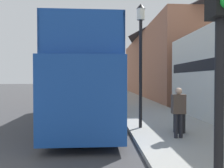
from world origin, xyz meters
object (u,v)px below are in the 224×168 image
at_px(lamp_post_nearest, 141,43).
at_px(pedestrian_second, 178,108).
at_px(parked_car_ahead_of_bus, 100,95).
at_px(litter_bin, 179,120).
at_px(tour_bus, 89,85).
at_px(lamp_post_second, 120,66).
at_px(lamp_post_third, 115,69).
at_px(traffic_signal, 221,28).

bearing_deg(lamp_post_nearest, pedestrian_second, -59.01).
distance_m(parked_car_ahead_of_bus, litter_bin, 12.34).
bearing_deg(lamp_post_nearest, tour_bus, 130.20).
distance_m(lamp_post_nearest, lamp_post_second, 7.52).
relative_size(pedestrian_second, lamp_post_third, 0.38).
xyz_separation_m(lamp_post_second, litter_bin, (1.39, -8.40, -2.52)).
bearing_deg(lamp_post_second, parked_car_ahead_of_bus, 113.14).
distance_m(pedestrian_second, lamp_post_third, 16.81).
bearing_deg(litter_bin, lamp_post_nearest, 145.37).
relative_size(tour_bus, parked_car_ahead_of_bus, 2.39).
relative_size(parked_car_ahead_of_bus, pedestrian_second, 2.65).
bearing_deg(lamp_post_third, lamp_post_second, -90.72).
height_order(lamp_post_nearest, lamp_post_third, lamp_post_nearest).
distance_m(tour_bus, pedestrian_second, 5.40).
xyz_separation_m(tour_bus, lamp_post_second, (2.14, 4.86, 1.30)).
xyz_separation_m(parked_car_ahead_of_bus, pedestrian_second, (2.61, -12.74, 0.51)).
height_order(parked_car_ahead_of_bus, pedestrian_second, pedestrian_second).
distance_m(tour_bus, traffic_signal, 9.05).
bearing_deg(parked_car_ahead_of_bus, pedestrian_second, -79.49).
bearing_deg(lamp_post_second, tour_bus, -113.77).
distance_m(pedestrian_second, lamp_post_second, 9.41).
bearing_deg(pedestrian_second, tour_bus, 126.91).
height_order(pedestrian_second, lamp_post_second, lamp_post_second).
xyz_separation_m(pedestrian_second, lamp_post_nearest, (-0.99, 1.64, 2.45)).
xyz_separation_m(tour_bus, lamp_post_third, (2.23, 12.36, 1.45)).
bearing_deg(tour_bus, parked_car_ahead_of_bus, 85.58).
xyz_separation_m(pedestrian_second, litter_bin, (0.31, 0.75, -0.55)).
xyz_separation_m(parked_car_ahead_of_bus, litter_bin, (2.92, -11.99, -0.04)).
xyz_separation_m(parked_car_ahead_of_bus, lamp_post_nearest, (1.62, -11.09, 2.96)).
bearing_deg(tour_bus, litter_bin, -45.38).
bearing_deg(parked_car_ahead_of_bus, lamp_post_nearest, -82.74).
bearing_deg(litter_bin, lamp_post_second, 99.40).
bearing_deg(tour_bus, lamp_post_third, 79.43).
bearing_deg(tour_bus, lamp_post_second, 65.91).
relative_size(lamp_post_second, litter_bin, 4.80).
bearing_deg(pedestrian_second, litter_bin, 67.27).
bearing_deg(lamp_post_third, pedestrian_second, -86.62).
bearing_deg(lamp_post_nearest, lamp_post_second, 90.69).
relative_size(traffic_signal, lamp_post_nearest, 0.72).
bearing_deg(litter_bin, parked_car_ahead_of_bus, 103.71).
bearing_deg(lamp_post_second, lamp_post_third, 89.28).
relative_size(tour_bus, litter_bin, 12.14).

